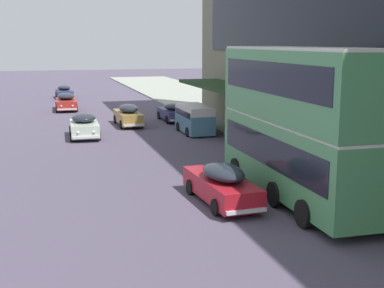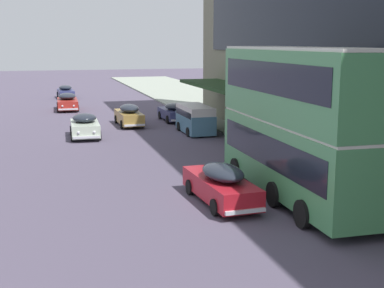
{
  "view_description": "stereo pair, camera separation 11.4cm",
  "coord_description": "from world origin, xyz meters",
  "views": [
    {
      "loc": [
        -6.17,
        -6.21,
        6.33
      ],
      "look_at": [
        1.18,
        19.48,
        1.23
      ],
      "focal_mm": 50.0,
      "sensor_mm": 36.0,
      "label": 1
    },
    {
      "loc": [
        -6.06,
        -6.24,
        6.33
      ],
      "look_at": [
        1.18,
        19.48,
        1.23
      ],
      "focal_mm": 50.0,
      "sensor_mm": 36.0,
      "label": 2
    }
  ],
  "objects": [
    {
      "name": "transit_bus_kerbside_front",
      "position": [
        3.7,
        12.98,
        3.31
      ],
      "size": [
        2.89,
        10.74,
        6.14
      ],
      "color": "#488E57",
      "rests_on": "ground"
    },
    {
      "name": "vw_van",
      "position": [
        4.26,
        29.68,
        1.1
      ],
      "size": [
        1.93,
        4.56,
        1.96
      ],
      "color": "teal",
      "rests_on": "ground"
    },
    {
      "name": "sedan_oncoming_front",
      "position": [
        -3.43,
        56.46,
        0.74
      ],
      "size": [
        1.92,
        4.48,
        1.48
      ],
      "color": "navy",
      "rests_on": "ground"
    },
    {
      "name": "sedan_oncoming_rear",
      "position": [
        -3.77,
        45.38,
        0.79
      ],
      "size": [
        2.05,
        4.93,
        1.6
      ],
      "color": "#A4271F",
      "rests_on": "ground"
    },
    {
      "name": "sedan_trailing_near",
      "position": [
        4.27,
        35.74,
        0.74
      ],
      "size": [
        2.0,
        4.55,
        1.48
      ],
      "color": "navy",
      "rests_on": "ground"
    },
    {
      "name": "sedan_second_near",
      "position": [
        -3.38,
        29.91,
        0.79
      ],
      "size": [
        2.06,
        4.3,
        1.6
      ],
      "color": "beige",
      "rests_on": "ground"
    },
    {
      "name": "sedan_trailing_mid",
      "position": [
        0.31,
        34.25,
        0.82
      ],
      "size": [
        1.79,
        4.83,
        1.68
      ],
      "color": "olive",
      "rests_on": "ground"
    },
    {
      "name": "sedan_lead_near",
      "position": [
        0.63,
        13.25,
        0.79
      ],
      "size": [
        1.97,
        5.06,
        1.61
      ],
      "color": "#A91823",
      "rests_on": "ground"
    }
  ]
}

